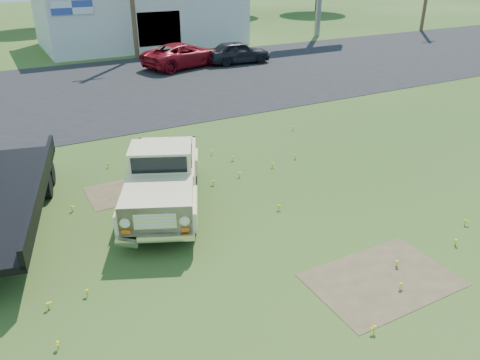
# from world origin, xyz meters

# --- Properties ---
(ground) EXTENTS (140.00, 140.00, 0.00)m
(ground) POSITION_xyz_m (0.00, 0.00, 0.00)
(ground) COLOR #294C18
(ground) RESTS_ON ground
(asphalt_lot) EXTENTS (90.00, 14.00, 0.02)m
(asphalt_lot) POSITION_xyz_m (0.00, 15.00, 0.00)
(asphalt_lot) COLOR black
(asphalt_lot) RESTS_ON ground
(dirt_patch_a) EXTENTS (3.00, 2.00, 0.01)m
(dirt_patch_a) POSITION_xyz_m (1.50, -3.00, 0.00)
(dirt_patch_a) COLOR brown
(dirt_patch_a) RESTS_ON ground
(dirt_patch_b) EXTENTS (2.20, 1.60, 0.01)m
(dirt_patch_b) POSITION_xyz_m (-2.00, 3.50, 0.00)
(dirt_patch_b) COLOR brown
(dirt_patch_b) RESTS_ON ground
(commercial_building) EXTENTS (14.20, 8.20, 4.15)m
(commercial_building) POSITION_xyz_m (6.00, 26.99, 2.10)
(commercial_building) COLOR #BBBCB7
(commercial_building) RESTS_ON ground
(vintage_pickup_truck) EXTENTS (3.66, 5.14, 1.74)m
(vintage_pickup_truck) POSITION_xyz_m (-1.38, 2.12, 0.87)
(vintage_pickup_truck) COLOR beige
(vintage_pickup_truck) RESTS_ON ground
(red_pickup) EXTENTS (5.53, 3.67, 1.41)m
(red_pickup) POSITION_xyz_m (5.65, 18.01, 0.71)
(red_pickup) COLOR maroon
(red_pickup) RESTS_ON ground
(dark_sedan) EXTENTS (4.06, 1.85, 1.35)m
(dark_sedan) POSITION_xyz_m (9.00, 17.40, 0.68)
(dark_sedan) COLOR black
(dark_sedan) RESTS_ON ground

